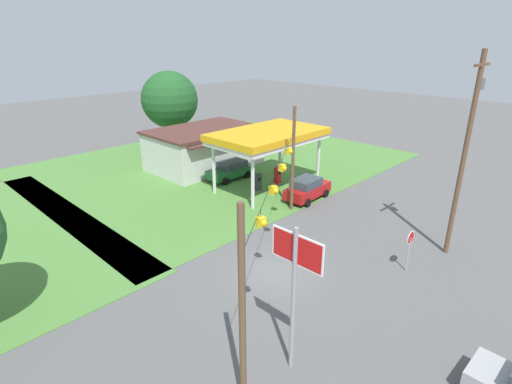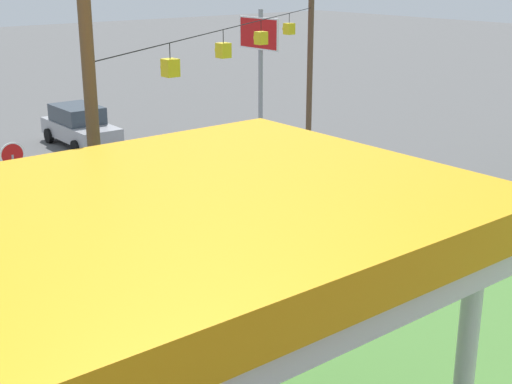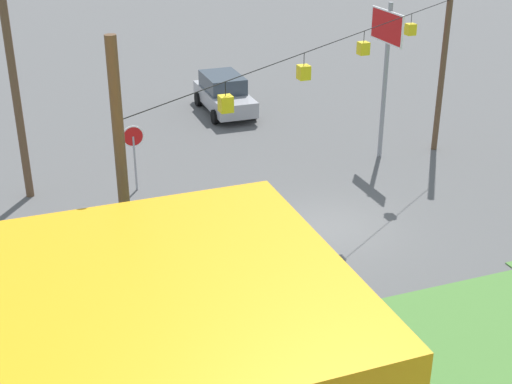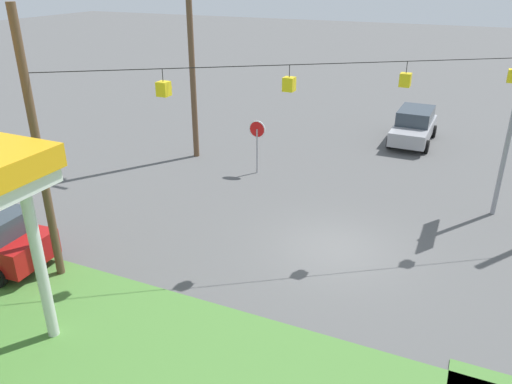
{
  "view_description": "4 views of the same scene",
  "coord_description": "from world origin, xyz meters",
  "px_view_note": "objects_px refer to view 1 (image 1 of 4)",
  "views": [
    {
      "loc": [
        -14.78,
        -12.85,
        12.46
      ],
      "look_at": [
        2.36,
        3.9,
        3.16
      ],
      "focal_mm": 28.0,
      "sensor_mm": 36.0,
      "label": 1
    },
    {
      "loc": [
        13.05,
        16.69,
        7.85
      ],
      "look_at": [
        1.55,
        2.49,
        2.02
      ],
      "focal_mm": 50.0,
      "sensor_mm": 36.0,
      "label": 2
    },
    {
      "loc": [
        9.56,
        18.81,
        10.87
      ],
      "look_at": [
        2.86,
        0.88,
        2.14
      ],
      "focal_mm": 50.0,
      "sensor_mm": 36.0,
      "label": 3
    },
    {
      "loc": [
        -3.56,
        14.5,
        8.68
      ],
      "look_at": [
        2.44,
        1.19,
        2.14
      ],
      "focal_mm": 35.0,
      "sensor_mm": 36.0,
      "label": 4
    }
  ],
  "objects_px": {
    "gas_station_canopy": "(268,137)",
    "car_at_pumps_front": "(307,188)",
    "stop_sign_overhead": "(296,270)",
    "car_at_pumps_rear": "(231,170)",
    "utility_pole_main": "(466,149)",
    "tree_behind_station": "(170,100)",
    "gas_station_store": "(205,148)",
    "fuel_pump_near": "(258,183)",
    "fuel_pump_far": "(277,176)",
    "stop_sign_roadside": "(410,242)"
  },
  "relations": [
    {
      "from": "fuel_pump_near",
      "to": "tree_behind_station",
      "type": "distance_m",
      "value": 18.79
    },
    {
      "from": "car_at_pumps_rear",
      "to": "stop_sign_overhead",
      "type": "bearing_deg",
      "value": 54.85
    },
    {
      "from": "car_at_pumps_front",
      "to": "car_at_pumps_rear",
      "type": "relative_size",
      "value": 0.97
    },
    {
      "from": "fuel_pump_far",
      "to": "car_at_pumps_front",
      "type": "xyz_separation_m",
      "value": [
        -1.01,
        -4.12,
        0.19
      ]
    },
    {
      "from": "car_at_pumps_rear",
      "to": "stop_sign_roadside",
      "type": "relative_size",
      "value": 1.82
    },
    {
      "from": "utility_pole_main",
      "to": "tree_behind_station",
      "type": "bearing_deg",
      "value": 85.08
    },
    {
      "from": "fuel_pump_near",
      "to": "fuel_pump_far",
      "type": "xyz_separation_m",
      "value": [
        2.54,
        0.0,
        0.0
      ]
    },
    {
      "from": "gas_station_canopy",
      "to": "car_at_pumps_front",
      "type": "distance_m",
      "value": 5.52
    },
    {
      "from": "car_at_pumps_rear",
      "to": "stop_sign_overhead",
      "type": "relative_size",
      "value": 0.73
    },
    {
      "from": "stop_sign_roadside",
      "to": "utility_pole_main",
      "type": "distance_m",
      "value": 6.17
    },
    {
      "from": "stop_sign_overhead",
      "to": "utility_pole_main",
      "type": "bearing_deg",
      "value": -4.08
    },
    {
      "from": "car_at_pumps_front",
      "to": "stop_sign_roadside",
      "type": "relative_size",
      "value": 1.77
    },
    {
      "from": "gas_station_canopy",
      "to": "gas_station_store",
      "type": "distance_m",
      "value": 9.22
    },
    {
      "from": "car_at_pumps_front",
      "to": "utility_pole_main",
      "type": "xyz_separation_m",
      "value": [
        -0.85,
        -11.51,
        5.66
      ]
    },
    {
      "from": "fuel_pump_far",
      "to": "tree_behind_station",
      "type": "xyz_separation_m",
      "value": [
        1.02,
        17.78,
        4.9
      ]
    },
    {
      "from": "fuel_pump_near",
      "to": "stop_sign_overhead",
      "type": "bearing_deg",
      "value": -131.88
    },
    {
      "from": "car_at_pumps_rear",
      "to": "tree_behind_station",
      "type": "relative_size",
      "value": 0.51
    },
    {
      "from": "car_at_pumps_front",
      "to": "stop_sign_overhead",
      "type": "height_order",
      "value": "stop_sign_overhead"
    },
    {
      "from": "gas_station_canopy",
      "to": "car_at_pumps_front",
      "type": "bearing_deg",
      "value": -86.38
    },
    {
      "from": "gas_station_store",
      "to": "stop_sign_overhead",
      "type": "height_order",
      "value": "stop_sign_overhead"
    },
    {
      "from": "car_at_pumps_rear",
      "to": "utility_pole_main",
      "type": "xyz_separation_m",
      "value": [
        0.1,
        -19.75,
        5.72
      ]
    },
    {
      "from": "fuel_pump_near",
      "to": "car_at_pumps_front",
      "type": "bearing_deg",
      "value": -69.6
    },
    {
      "from": "car_at_pumps_front",
      "to": "utility_pole_main",
      "type": "bearing_deg",
      "value": -97.63
    },
    {
      "from": "fuel_pump_near",
      "to": "utility_pole_main",
      "type": "distance_m",
      "value": 16.7
    },
    {
      "from": "fuel_pump_far",
      "to": "car_at_pumps_front",
      "type": "height_order",
      "value": "car_at_pumps_front"
    },
    {
      "from": "gas_station_store",
      "to": "stop_sign_overhead",
      "type": "relative_size",
      "value": 1.72
    },
    {
      "from": "fuel_pump_near",
      "to": "car_at_pumps_rear",
      "type": "relative_size",
      "value": 0.35
    },
    {
      "from": "fuel_pump_far",
      "to": "gas_station_canopy",
      "type": "bearing_deg",
      "value": 179.93
    },
    {
      "from": "gas_station_canopy",
      "to": "stop_sign_roadside",
      "type": "bearing_deg",
      "value": -106.44
    },
    {
      "from": "fuel_pump_near",
      "to": "gas_station_store",
      "type": "bearing_deg",
      "value": 81.36
    },
    {
      "from": "fuel_pump_near",
      "to": "fuel_pump_far",
      "type": "bearing_deg",
      "value": 0.0
    },
    {
      "from": "gas_station_canopy",
      "to": "car_at_pumps_front",
      "type": "relative_size",
      "value": 2.21
    },
    {
      "from": "gas_station_canopy",
      "to": "utility_pole_main",
      "type": "relative_size",
      "value": 0.82
    },
    {
      "from": "stop_sign_roadside",
      "to": "fuel_pump_near",
      "type": "bearing_deg",
      "value": -101.82
    },
    {
      "from": "stop_sign_roadside",
      "to": "stop_sign_overhead",
      "type": "bearing_deg",
      "value": -0.87
    },
    {
      "from": "fuel_pump_near",
      "to": "stop_sign_overhead",
      "type": "distance_m",
      "value": 20.02
    },
    {
      "from": "stop_sign_roadside",
      "to": "stop_sign_overhead",
      "type": "height_order",
      "value": "stop_sign_overhead"
    },
    {
      "from": "gas_station_store",
      "to": "utility_pole_main",
      "type": "height_order",
      "value": "utility_pole_main"
    },
    {
      "from": "gas_station_store",
      "to": "stop_sign_roadside",
      "type": "bearing_deg",
      "value": -100.64
    },
    {
      "from": "gas_station_store",
      "to": "utility_pole_main",
      "type": "xyz_separation_m",
      "value": [
        -0.66,
        -24.47,
        4.61
      ]
    },
    {
      "from": "car_at_pumps_rear",
      "to": "car_at_pumps_front",
      "type": "bearing_deg",
      "value": 97.59
    },
    {
      "from": "fuel_pump_near",
      "to": "car_at_pumps_front",
      "type": "distance_m",
      "value": 4.4
    },
    {
      "from": "car_at_pumps_front",
      "to": "gas_station_canopy",
      "type": "bearing_deg",
      "value": 90.2
    },
    {
      "from": "gas_station_canopy",
      "to": "tree_behind_station",
      "type": "relative_size",
      "value": 1.09
    },
    {
      "from": "gas_station_canopy",
      "to": "stop_sign_overhead",
      "type": "bearing_deg",
      "value": -134.52
    },
    {
      "from": "car_at_pumps_front",
      "to": "stop_sign_overhead",
      "type": "distance_m",
      "value": 18.4
    },
    {
      "from": "gas_station_canopy",
      "to": "stop_sign_overhead",
      "type": "height_order",
      "value": "stop_sign_overhead"
    },
    {
      "from": "stop_sign_overhead",
      "to": "gas_station_store",
      "type": "bearing_deg",
      "value": 58.36
    },
    {
      "from": "tree_behind_station",
      "to": "utility_pole_main",
      "type": "bearing_deg",
      "value": -94.92
    },
    {
      "from": "gas_station_canopy",
      "to": "fuel_pump_far",
      "type": "relative_size",
      "value": 6.1
    }
  ]
}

